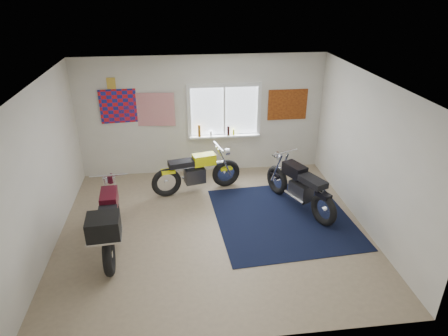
{
  "coord_description": "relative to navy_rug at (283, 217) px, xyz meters",
  "views": [
    {
      "loc": [
        -0.54,
        -6.08,
        4.16
      ],
      "look_at": [
        0.24,
        0.4,
        1.04
      ],
      "focal_mm": 32.0,
      "sensor_mm": 36.0,
      "label": 1
    }
  ],
  "objects": [
    {
      "name": "ground",
      "position": [
        -1.35,
        -0.22,
        -0.01
      ],
      "size": [
        5.5,
        5.5,
        0.0
      ],
      "primitive_type": "plane",
      "color": "#9E896B",
      "rests_on": "ground"
    },
    {
      "name": "black_chrome_bike",
      "position": [
        0.4,
        0.34,
        0.45
      ],
      "size": [
        0.97,
        1.89,
        1.03
      ],
      "rotation": [
        0.0,
        0.0,
        1.99
      ],
      "color": "black",
      "rests_on": "navy_rug"
    },
    {
      "name": "room_shell",
      "position": [
        -1.35,
        -0.22,
        1.63
      ],
      "size": [
        5.5,
        5.5,
        5.5
      ],
      "color": "white",
      "rests_on": "ground"
    },
    {
      "name": "flag_display",
      "position": [
        -3.25,
        2.26,
        2.14
      ],
      "size": [
        1.6,
        0.1,
        1.17
      ],
      "color": "red",
      "rests_on": "room_shell"
    },
    {
      "name": "oil_bottles",
      "position": [
        -1.11,
        2.18,
        1.01
      ],
      "size": [
        0.84,
        0.07,
        0.28
      ],
      "color": "brown",
      "rests_on": "window_assembly"
    },
    {
      "name": "maroon_tourer",
      "position": [
        -3.09,
        -0.65,
        0.56
      ],
      "size": [
        0.67,
        2.14,
        1.09
      ],
      "rotation": [
        0.0,
        0.0,
        1.64
      ],
      "color": "black",
      "rests_on": "ground"
    },
    {
      "name": "window_assembly",
      "position": [
        -0.85,
        2.24,
        1.36
      ],
      "size": [
        1.66,
        0.17,
        1.26
      ],
      "color": "white",
      "rests_on": "room_shell"
    },
    {
      "name": "navy_rug",
      "position": [
        0.0,
        0.0,
        0.0
      ],
      "size": [
        2.67,
        2.76,
        0.01
      ],
      "primitive_type": "cube",
      "rotation": [
        0.0,
        0.0,
        0.07
      ],
      "color": "black",
      "rests_on": "ground"
    },
    {
      "name": "yellow_triumph",
      "position": [
        -1.57,
        1.28,
        0.43
      ],
      "size": [
        1.93,
        0.67,
        0.98
      ],
      "rotation": [
        0.0,
        0.0,
        0.22
      ],
      "color": "black",
      "rests_on": "ground"
    },
    {
      "name": "triumph_poster",
      "position": [
        0.6,
        2.26,
        1.54
      ],
      "size": [
        0.9,
        0.03,
        0.7
      ],
      "primitive_type": "cube",
      "color": "#A54C14",
      "rests_on": "room_shell"
    }
  ]
}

